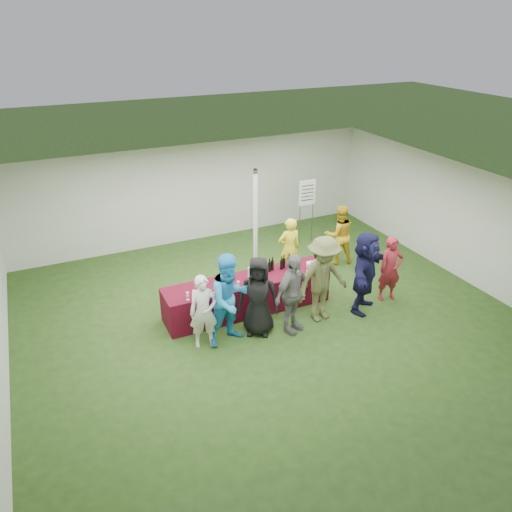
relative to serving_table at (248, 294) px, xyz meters
name	(u,v)px	position (x,y,z in m)	size (l,w,h in m)	color
ground	(258,305)	(0.27, 0.06, -0.38)	(60.00, 60.00, 0.00)	#284719
tent	(255,226)	(0.77, 1.26, 0.98)	(10.00, 10.00, 10.00)	white
serving_table	(248,294)	(0.00, 0.00, 0.00)	(3.60, 0.80, 0.75)	#570A1C
wine_bottles	(274,265)	(0.69, 0.14, 0.50)	(0.83, 0.12, 0.32)	black
wine_glasses	(227,285)	(-0.56, -0.26, 0.49)	(2.80, 0.16, 0.16)	silver
water_bottle	(249,272)	(0.08, 0.08, 0.48)	(0.07, 0.07, 0.23)	silver
bar_towel	(313,263)	(1.63, 0.05, 0.39)	(0.25, 0.18, 0.03)	white
dump_bucket	(315,266)	(1.52, -0.22, 0.46)	(0.22, 0.22, 0.18)	slate
wine_list_sign	(307,197)	(2.90, 2.57, 0.94)	(0.50, 0.03, 1.80)	slate
staff_pourer	(289,249)	(1.47, 0.90, 0.40)	(0.57, 0.37, 1.55)	yellow
staff_back	(339,235)	(3.02, 1.11, 0.40)	(0.76, 0.59, 1.55)	gold
customer_0	(204,312)	(-1.26, -0.81, 0.37)	(0.54, 0.36, 1.49)	silver
customer_1	(230,299)	(-0.74, -0.88, 0.55)	(0.90, 0.70, 1.86)	#2191D2
customer_2	(258,296)	(-0.15, -0.86, 0.45)	(0.81, 0.53, 1.65)	black
customer_3	(292,294)	(0.48, -1.08, 0.47)	(0.99, 0.41, 1.68)	slate
customer_4	(323,279)	(1.25, -0.95, 0.56)	(1.20, 0.69, 1.86)	brown
customer_5	(365,272)	(2.26, -1.01, 0.53)	(1.67, 0.53, 1.80)	#151439
customer_6	(390,269)	(3.03, -0.89, 0.37)	(0.54, 0.36, 1.49)	maroon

